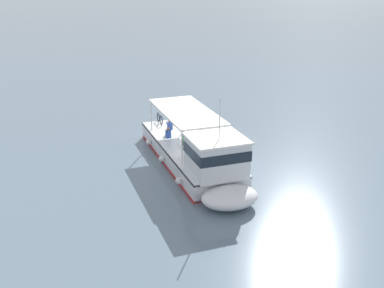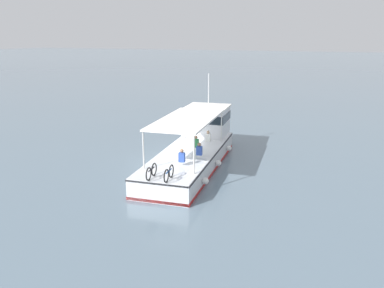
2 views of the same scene
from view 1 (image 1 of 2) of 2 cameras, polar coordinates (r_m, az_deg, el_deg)
ground_plane at (r=27.73m, az=2.64°, el=-2.78°), size 400.00×400.00×0.00m
ferry_main at (r=26.52m, az=0.73°, el=-1.51°), size 13.02×4.64×5.32m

